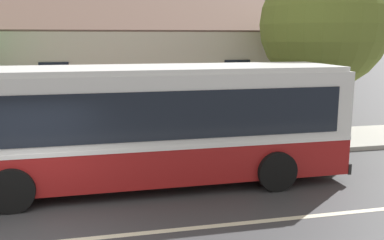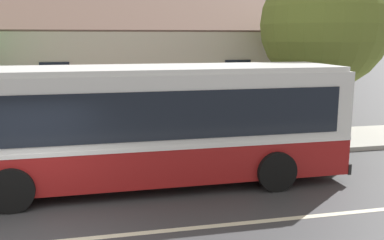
{
  "view_description": "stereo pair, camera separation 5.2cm",
  "coord_description": "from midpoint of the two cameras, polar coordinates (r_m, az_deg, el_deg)",
  "views": [
    {
      "loc": [
        1.38,
        -7.78,
        3.77
      ],
      "look_at": [
        4.11,
        4.18,
        1.38
      ],
      "focal_mm": 40.0,
      "sensor_mm": 36.0,
      "label": 1
    },
    {
      "loc": [
        1.43,
        -7.79,
        3.77
      ],
      "look_at": [
        4.11,
        4.18,
        1.38
      ],
      "focal_mm": 40.0,
      "sensor_mm": 36.0,
      "label": 2
    }
  ],
  "objects": [
    {
      "name": "sidewalk_far",
      "position": [
        14.34,
        -18.1,
        -4.46
      ],
      "size": [
        60.0,
        3.0,
        0.15
      ],
      "primitive_type": "cube",
      "color": "#ADAAA3",
      "rests_on": "ground"
    },
    {
      "name": "transit_bus",
      "position": [
        10.94,
        -7.17,
        -0.28
      ],
      "size": [
        10.62,
        2.81,
        3.04
      ],
      "color": "maroon",
      "rests_on": "ground"
    },
    {
      "name": "community_building",
      "position": [
        21.2,
        -17.03,
        6.07
      ],
      "size": [
        21.52,
        8.1,
        6.93
      ],
      "color": "beige",
      "rests_on": "ground"
    },
    {
      "name": "bus_stop_sign",
      "position": [
        14.7,
        15.52,
        2.3
      ],
      "size": [
        0.36,
        0.07,
        2.4
      ],
      "color": "gray",
      "rests_on": "sidewalk_far"
    },
    {
      "name": "street_tree_primary",
      "position": [
        17.03,
        17.16,
        11.65
      ],
      "size": [
        4.79,
        4.79,
        6.61
      ],
      "color": "#4C3828",
      "rests_on": "ground"
    }
  ]
}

